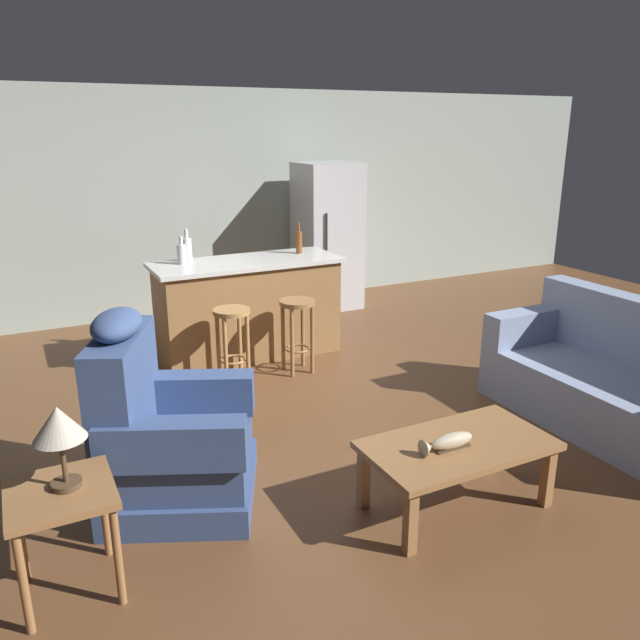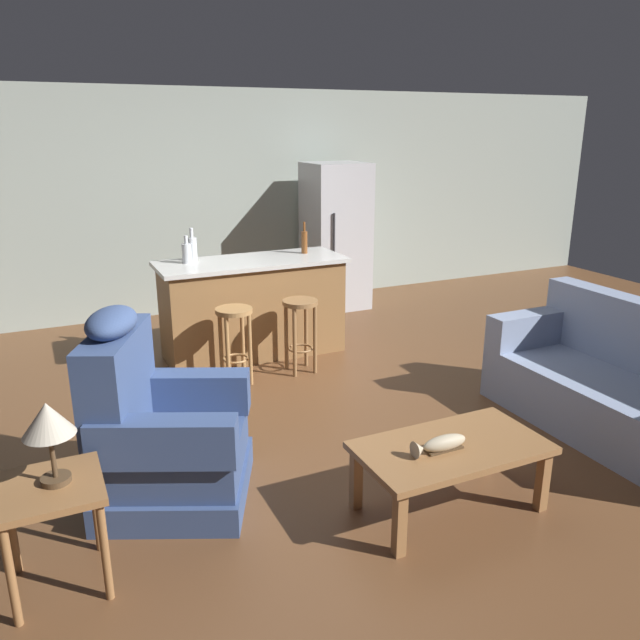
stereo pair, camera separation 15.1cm
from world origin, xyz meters
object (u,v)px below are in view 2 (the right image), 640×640
at_px(coffee_table, 451,453).
at_px(end_table, 52,503).
at_px(refrigerator, 336,236).
at_px(bottle_wine_dark, 304,241).
at_px(bar_stool_right, 300,322).
at_px(bottle_tall_green, 187,253).
at_px(bottle_short_amber, 192,248).
at_px(kitchen_island, 253,307).
at_px(table_lamp, 48,423).
at_px(recliner_near_lamp, 160,434).
at_px(fish_figurine, 440,444).
at_px(bar_stool_left, 235,331).
at_px(couch, 620,388).

xyz_separation_m(coffee_table, end_table, (-2.11, 0.28, 0.10)).
relative_size(end_table, refrigerator, 0.32).
bearing_deg(bottle_wine_dark, refrigerator, 51.08).
distance_m(bar_stool_right, bottle_wine_dark, 0.99).
relative_size(bottle_tall_green, bottle_short_amber, 0.84).
bearing_deg(bottle_short_amber, bottle_tall_green, -127.72).
height_order(kitchen_island, bar_stool_right, kitchen_island).
xyz_separation_m(table_lamp, bar_stool_right, (2.15, 2.08, -0.40)).
bearing_deg(bottle_tall_green, end_table, -115.68).
xyz_separation_m(recliner_near_lamp, kitchen_island, (1.33, 2.16, 0.06)).
relative_size(coffee_table, fish_figurine, 3.24).
xyz_separation_m(kitchen_island, bottle_tall_green, (-0.59, 0.11, 0.57)).
height_order(table_lamp, kitchen_island, table_lamp).
xyz_separation_m(fish_figurine, bottle_tall_green, (-0.65, 3.14, 0.59)).
relative_size(kitchen_island, bottle_wine_dark, 5.70).
distance_m(coffee_table, bottle_wine_dark, 3.18).
bearing_deg(kitchen_island, end_table, -125.64).
bearing_deg(table_lamp, fish_figurine, -9.22).
bearing_deg(fish_figurine, table_lamp, 170.78).
bearing_deg(recliner_near_lamp, coffee_table, -4.88).
bearing_deg(kitchen_island, table_lamp, -125.28).
xyz_separation_m(coffee_table, kitchen_island, (-0.17, 3.00, 0.11)).
height_order(bar_stool_left, bottle_wine_dark, bottle_wine_dark).
relative_size(recliner_near_lamp, bar_stool_left, 1.76).
height_order(end_table, bar_stool_right, bar_stool_right).
xyz_separation_m(recliner_near_lamp, refrigerator, (2.83, 3.36, 0.46)).
bearing_deg(table_lamp, bottle_tall_green, 64.79).
height_order(couch, end_table, couch).
bearing_deg(bottle_short_amber, kitchen_island, -22.32).
bearing_deg(refrigerator, bottle_wine_dark, -128.92).
xyz_separation_m(couch, bottle_tall_green, (-2.48, 2.81, 0.71)).
relative_size(couch, table_lamp, 4.64).
height_order(fish_figurine, table_lamp, table_lamp).
distance_m(fish_figurine, recliner_near_lamp, 1.64).
xyz_separation_m(fish_figurine, bottle_short_amber, (-0.57, 3.24, 0.60)).
bearing_deg(kitchen_island, couch, -55.07).
bearing_deg(refrigerator, kitchen_island, -141.24).
bearing_deg(table_lamp, bottle_wine_dark, 48.05).
distance_m(bar_stool_left, bottle_short_amber, 1.04).
height_order(coffee_table, recliner_near_lamp, recliner_near_lamp).
bearing_deg(bottle_tall_green, recliner_near_lamp, -108.09).
relative_size(couch, end_table, 3.40).
distance_m(bar_stool_left, bar_stool_right, 0.62).
relative_size(bottle_short_amber, bottle_wine_dark, 0.98).
height_order(table_lamp, bar_stool_right, table_lamp).
bearing_deg(bar_stool_left, end_table, -126.84).
bearing_deg(end_table, coffee_table, -7.43).
bearing_deg(recliner_near_lamp, bottle_short_amber, 95.13).
distance_m(end_table, bottle_wine_dark, 3.83).
distance_m(bar_stool_right, refrigerator, 2.26).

